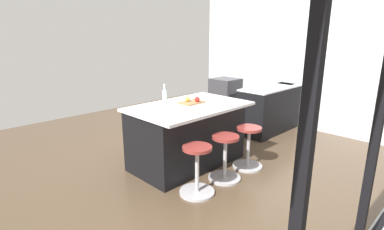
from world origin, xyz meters
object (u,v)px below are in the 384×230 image
at_px(oven_range, 225,96).
at_px(stool_by_window, 248,148).
at_px(stool_middle, 225,159).
at_px(cutting_board, 192,103).
at_px(apple_red, 197,99).
at_px(apple_yellow, 188,99).
at_px(water_bottle, 165,97).
at_px(stool_near_camera, 197,172).
at_px(kitchen_island, 187,134).

xyz_separation_m(oven_range, stool_by_window, (2.15, 2.18, -0.14)).
distance_m(stool_middle, cutting_board, 0.99).
bearing_deg(apple_red, apple_yellow, -54.96).
xyz_separation_m(cutting_board, apple_yellow, (0.03, -0.06, 0.05)).
relative_size(oven_range, apple_yellow, 12.20).
xyz_separation_m(stool_by_window, apple_yellow, (0.45, -0.81, 0.68)).
xyz_separation_m(stool_by_window, stool_middle, (0.54, 0.00, 0.00)).
relative_size(stool_by_window, water_bottle, 1.99).
height_order(oven_range, apple_red, apple_red).
distance_m(stool_middle, stool_near_camera, 0.54).
distance_m(stool_middle, apple_yellow, 1.06).
height_order(oven_range, cutting_board, cutting_board).
bearing_deg(apple_red, stool_middle, 76.49).
distance_m(stool_near_camera, water_bottle, 1.21).
relative_size(stool_by_window, cutting_board, 1.73).
relative_size(stool_middle, apple_yellow, 8.68).
bearing_deg(stool_middle, kitchen_island, -90.00).
height_order(oven_range, kitchen_island, kitchen_island).
bearing_deg(apple_yellow, stool_middle, 84.18).
height_order(stool_by_window, stool_middle, same).
bearing_deg(cutting_board, kitchen_island, 9.88).
bearing_deg(stool_by_window, stool_middle, 0.00).
xyz_separation_m(kitchen_island, apple_red, (-0.17, 0.04, 0.51)).
xyz_separation_m(stool_by_window, apple_red, (0.37, -0.69, 0.69)).
xyz_separation_m(kitchen_island, apple_yellow, (-0.08, -0.08, 0.51)).
height_order(kitchen_island, cutting_board, cutting_board).
height_order(kitchen_island, water_bottle, water_bottle).
relative_size(stool_middle, apple_red, 7.99).
xyz_separation_m(stool_middle, water_bottle, (0.27, -0.91, 0.75)).
relative_size(stool_by_window, stool_near_camera, 1.00).
bearing_deg(stool_by_window, kitchen_island, -53.54).
height_order(stool_by_window, cutting_board, cutting_board).
bearing_deg(stool_by_window, cutting_board, -60.11).
bearing_deg(stool_near_camera, oven_range, -145.89).
bearing_deg(cutting_board, stool_middle, 81.73).
distance_m(apple_red, water_bottle, 0.49).
bearing_deg(oven_range, water_bottle, 23.31).
bearing_deg(cutting_board, stool_near_camera, 49.12).
xyz_separation_m(kitchen_island, water_bottle, (0.27, -0.18, 0.58)).
xyz_separation_m(apple_yellow, water_bottle, (0.35, -0.10, 0.07)).
bearing_deg(stool_near_camera, kitchen_island, -126.46).
height_order(stool_by_window, stool_near_camera, same).
xyz_separation_m(stool_middle, apple_red, (-0.17, -0.69, 0.69)).
distance_m(stool_by_window, stool_near_camera, 1.07).
distance_m(oven_range, kitchen_island, 3.05).
distance_m(cutting_board, water_bottle, 0.43).
relative_size(oven_range, stool_by_window, 1.41).
height_order(kitchen_island, stool_near_camera, kitchen_island).
xyz_separation_m(oven_range, apple_yellow, (2.60, 1.37, 0.54)).
bearing_deg(apple_yellow, cutting_board, 113.53).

